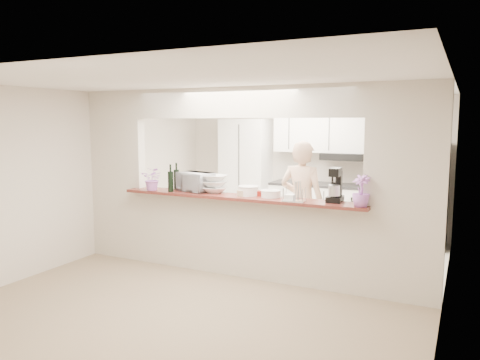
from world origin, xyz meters
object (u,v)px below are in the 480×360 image
Objects in this scene: toaster_oven at (195,182)px; person at (302,204)px; refrigerator at (423,195)px; stand_mixer at (335,186)px.

person is at bearing 42.55° from toaster_oven.
toaster_oven is 1.55m from person.
refrigerator is at bearing 55.89° from toaster_oven.
stand_mixer is at bearing 13.17° from toaster_oven.
refrigerator is 3.58× the size of toaster_oven.
refrigerator is at bearing -125.16° from person.
person is at bearing 132.09° from stand_mixer.
toaster_oven is 1.15× the size of stand_mixer.
person is (1.31, 0.75, -0.33)m from toaster_oven.
stand_mixer is 0.23× the size of person.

